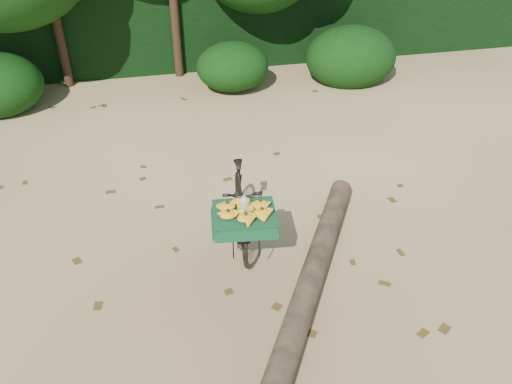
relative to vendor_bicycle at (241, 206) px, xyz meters
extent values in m
plane|color=#D4B971|center=(-0.77, 0.44, -0.52)|extent=(80.00, 80.00, 0.00)
imported|color=black|center=(0.00, 0.03, -0.02)|extent=(0.65, 1.71, 1.01)
cube|color=black|center=(-0.06, -0.57, 0.31)|extent=(0.41, 0.48, 0.03)
cube|color=#124521|center=(-0.06, -0.57, 0.32)|extent=(0.78, 0.68, 0.01)
ellipsoid|color=#A2A027|center=(0.01, -0.58, 0.37)|extent=(0.10, 0.08, 0.11)
ellipsoid|color=#A2A027|center=(-0.09, -0.52, 0.37)|extent=(0.10, 0.08, 0.11)
ellipsoid|color=#A2A027|center=(-0.10, -0.62, 0.37)|extent=(0.10, 0.08, 0.11)
cylinder|color=#EAE5C6|center=(-0.06, -0.56, 0.42)|extent=(0.12, 0.12, 0.15)
cylinder|color=brown|center=(0.62, -1.11, -0.37)|extent=(2.24, 3.63, 0.29)
cube|color=black|center=(-0.77, 6.74, 0.38)|extent=(26.00, 1.80, 1.80)
camera|label=1|loc=(-0.97, -5.48, 4.05)|focal=38.00mm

